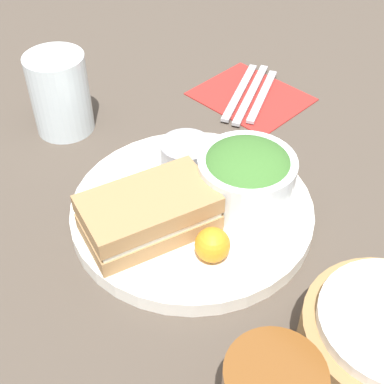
{
  "coord_description": "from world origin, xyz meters",
  "views": [
    {
      "loc": [
        0.32,
        0.32,
        0.46
      ],
      "look_at": [
        0.0,
        0.0,
        0.04
      ],
      "focal_mm": 50.0,
      "sensor_mm": 36.0,
      "label": 1
    }
  ],
  "objects_px": {
    "plate": "(192,210)",
    "sandwich": "(149,213)",
    "knife": "(251,94)",
    "water_glass": "(61,93)",
    "salad_bowl": "(247,174)",
    "fork": "(240,92)",
    "dressing_cup": "(186,155)",
    "spoon": "(262,96)"
  },
  "relations": [
    {
      "from": "salad_bowl",
      "to": "water_glass",
      "type": "height_order",
      "value": "water_glass"
    },
    {
      "from": "plate",
      "to": "knife",
      "type": "bearing_deg",
      "value": -154.64
    },
    {
      "from": "fork",
      "to": "knife",
      "type": "bearing_deg",
      "value": -90.0
    },
    {
      "from": "dressing_cup",
      "to": "fork",
      "type": "distance_m",
      "value": 0.21
    },
    {
      "from": "knife",
      "to": "water_glass",
      "type": "height_order",
      "value": "water_glass"
    },
    {
      "from": "dressing_cup",
      "to": "spoon",
      "type": "relative_size",
      "value": 0.44
    },
    {
      "from": "sandwich",
      "to": "spoon",
      "type": "xyz_separation_m",
      "value": [
        -0.32,
        -0.1,
        -0.04
      ]
    },
    {
      "from": "fork",
      "to": "knife",
      "type": "xyz_separation_m",
      "value": [
        -0.01,
        0.02,
        0.0
      ]
    },
    {
      "from": "fork",
      "to": "spoon",
      "type": "bearing_deg",
      "value": -90.0
    },
    {
      "from": "sandwich",
      "to": "knife",
      "type": "distance_m",
      "value": 0.33
    },
    {
      "from": "fork",
      "to": "salad_bowl",
      "type": "bearing_deg",
      "value": -163.27
    },
    {
      "from": "sandwich",
      "to": "dressing_cup",
      "type": "height_order",
      "value": "sandwich"
    },
    {
      "from": "knife",
      "to": "water_glass",
      "type": "relative_size",
      "value": 1.53
    },
    {
      "from": "plate",
      "to": "salad_bowl",
      "type": "relative_size",
      "value": 2.51
    },
    {
      "from": "dressing_cup",
      "to": "plate",
      "type": "bearing_deg",
      "value": 50.65
    },
    {
      "from": "salad_bowl",
      "to": "water_glass",
      "type": "xyz_separation_m",
      "value": [
        0.05,
        -0.29,
        0.0
      ]
    },
    {
      "from": "salad_bowl",
      "to": "sandwich",
      "type": "bearing_deg",
      "value": -19.8
    },
    {
      "from": "dressing_cup",
      "to": "sandwich",
      "type": "bearing_deg",
      "value": 24.92
    },
    {
      "from": "knife",
      "to": "water_glass",
      "type": "distance_m",
      "value": 0.29
    },
    {
      "from": "sandwich",
      "to": "fork",
      "type": "relative_size",
      "value": 0.97
    },
    {
      "from": "water_glass",
      "to": "fork",
      "type": "bearing_deg",
      "value": 152.99
    },
    {
      "from": "knife",
      "to": "fork",
      "type": "bearing_deg",
      "value": 90.0
    },
    {
      "from": "sandwich",
      "to": "water_glass",
      "type": "xyz_separation_m",
      "value": [
        -0.06,
        -0.25,
        0.01
      ]
    },
    {
      "from": "fork",
      "to": "spoon",
      "type": "xyz_separation_m",
      "value": [
        -0.02,
        0.03,
        0.0
      ]
    },
    {
      "from": "sandwich",
      "to": "fork",
      "type": "distance_m",
      "value": 0.33
    },
    {
      "from": "dressing_cup",
      "to": "fork",
      "type": "xyz_separation_m",
      "value": [
        -0.2,
        -0.08,
        -0.03
      ]
    },
    {
      "from": "water_glass",
      "to": "spoon",
      "type": "bearing_deg",
      "value": 148.79
    },
    {
      "from": "plate",
      "to": "sandwich",
      "type": "xyz_separation_m",
      "value": [
        0.06,
        -0.01,
        0.03
      ]
    },
    {
      "from": "salad_bowl",
      "to": "knife",
      "type": "bearing_deg",
      "value": -141.87
    },
    {
      "from": "spoon",
      "to": "water_glass",
      "type": "bearing_deg",
      "value": 123.43
    },
    {
      "from": "spoon",
      "to": "water_glass",
      "type": "xyz_separation_m",
      "value": [
        0.26,
        -0.16,
        0.05
      ]
    },
    {
      "from": "plate",
      "to": "dressing_cup",
      "type": "xyz_separation_m",
      "value": [
        -0.05,
        -0.06,
        0.03
      ]
    },
    {
      "from": "spoon",
      "to": "water_glass",
      "type": "relative_size",
      "value": 1.31
    },
    {
      "from": "plate",
      "to": "dressing_cup",
      "type": "relative_size",
      "value": 4.4
    },
    {
      "from": "salad_bowl",
      "to": "spoon",
      "type": "bearing_deg",
      "value": -145.96
    },
    {
      "from": "plate",
      "to": "knife",
      "type": "distance_m",
      "value": 0.28
    },
    {
      "from": "salad_bowl",
      "to": "dressing_cup",
      "type": "relative_size",
      "value": 1.75
    },
    {
      "from": "dressing_cup",
      "to": "spoon",
      "type": "bearing_deg",
      "value": -167.63
    },
    {
      "from": "salad_bowl",
      "to": "knife",
      "type": "xyz_separation_m",
      "value": [
        -0.2,
        -0.15,
        -0.05
      ]
    },
    {
      "from": "sandwich",
      "to": "knife",
      "type": "relative_size",
      "value": 0.93
    },
    {
      "from": "sandwich",
      "to": "salad_bowl",
      "type": "relative_size",
      "value": 1.42
    },
    {
      "from": "spoon",
      "to": "water_glass",
      "type": "height_order",
      "value": "water_glass"
    }
  ]
}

